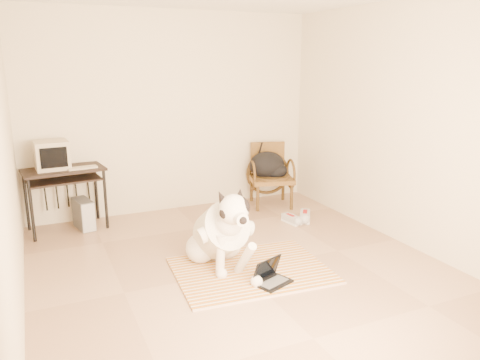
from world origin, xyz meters
TOP-DOWN VIEW (x-y plane):
  - floor at (0.00, 0.00)m, footprint 4.50×4.50m
  - wall_back at (0.00, 2.25)m, footprint 4.50×0.00m
  - wall_front at (0.00, -2.25)m, footprint 4.50×0.00m
  - wall_left at (-2.00, 0.00)m, footprint 0.00×4.50m
  - wall_right at (2.00, 0.00)m, footprint 0.00×4.50m
  - rug at (0.08, -0.06)m, footprint 1.58×1.26m
  - dog at (-0.15, 0.16)m, footprint 0.61×1.27m
  - laptop at (0.12, -0.39)m, footprint 0.40×0.34m
  - computer_desk at (-1.48, 1.95)m, footprint 0.99×0.63m
  - crt_monitor at (-1.59, 1.99)m, footprint 0.41×0.39m
  - desk_keyboard at (-1.27, 1.86)m, footprint 0.35×0.16m
  - pc_tower at (-1.30, 1.91)m, footprint 0.25×0.43m
  - rattan_chair at (1.30, 1.85)m, footprint 0.71×0.70m
  - backpack at (1.26, 1.82)m, footprint 0.52×0.44m
  - sneaker_left at (1.18, 1.02)m, footprint 0.16×0.31m
  - sneaker_right at (1.39, 1.02)m, footprint 0.29×0.35m

SIDE VIEW (x-z plane):
  - floor at x=0.00m, z-range 0.00..0.00m
  - rug at x=0.08m, z-range 0.00..0.02m
  - sneaker_left at x=1.18m, z-range -0.01..0.10m
  - sneaker_right at x=1.39m, z-range -0.01..0.11m
  - laptop at x=0.12m, z-range -0.04..0.19m
  - pc_tower at x=-1.30m, z-range 0.00..0.37m
  - dog at x=-0.15m, z-range -0.10..0.82m
  - rattan_chair at x=1.30m, z-range 0.00..0.89m
  - backpack at x=1.26m, z-range 0.39..0.78m
  - computer_desk at x=-1.48m, z-range 0.28..1.06m
  - desk_keyboard at x=-1.27m, z-range 0.78..0.80m
  - crt_monitor at x=-1.59m, z-range 0.78..1.12m
  - wall_back at x=0.00m, z-range -0.90..3.60m
  - wall_front at x=0.00m, z-range -0.90..3.60m
  - wall_left at x=-2.00m, z-range -0.90..3.60m
  - wall_right at x=2.00m, z-range -0.90..3.60m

